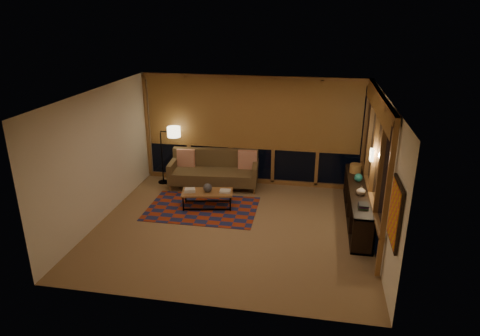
% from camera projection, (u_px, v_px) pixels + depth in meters
% --- Properties ---
extents(floor, '(5.50, 5.00, 0.01)m').
position_uv_depth(floor, '(233.00, 227.00, 8.69)').
color(floor, '#90734E').
rests_on(floor, ground).
extents(ceiling, '(5.50, 5.00, 0.01)m').
position_uv_depth(ceiling, '(232.00, 94.00, 7.75)').
color(ceiling, silver).
rests_on(ceiling, walls).
extents(walls, '(5.51, 5.01, 2.70)m').
position_uv_depth(walls, '(232.00, 164.00, 8.22)').
color(walls, '#F2E8CC').
rests_on(walls, floor).
extents(window_wall_back, '(5.30, 0.16, 2.60)m').
position_uv_depth(window_wall_back, '(252.00, 131.00, 10.46)').
color(window_wall_back, '#905F34').
rests_on(window_wall_back, walls).
extents(window_wall_right, '(0.16, 3.70, 2.60)m').
position_uv_depth(window_wall_right, '(373.00, 162.00, 8.33)').
color(window_wall_right, '#905F34').
rests_on(window_wall_right, walls).
extents(wall_art, '(0.06, 0.74, 0.94)m').
position_uv_depth(wall_art, '(395.00, 213.00, 6.03)').
color(wall_art, '#D3432A').
rests_on(wall_art, walls).
extents(wall_sconce, '(0.12, 0.18, 0.22)m').
position_uv_depth(wall_sconce, '(372.00, 155.00, 8.13)').
color(wall_sconce, '#FFF0B9').
rests_on(wall_sconce, walls).
extents(sofa, '(2.21, 1.05, 0.88)m').
position_uv_depth(sofa, '(214.00, 170.00, 10.50)').
color(sofa, brown).
rests_on(sofa, floor).
extents(pillow_left, '(0.45, 0.18, 0.45)m').
position_uv_depth(pillow_left, '(186.00, 158.00, 10.71)').
color(pillow_left, '#DB4818').
rests_on(pillow_left, sofa).
extents(pillow_right, '(0.48, 0.20, 0.47)m').
position_uv_depth(pillow_right, '(248.00, 159.00, 10.54)').
color(pillow_right, '#DB4818').
rests_on(pillow_right, sofa).
extents(area_rug, '(2.42, 1.63, 0.01)m').
position_uv_depth(area_rug, '(202.00, 209.00, 9.47)').
color(area_rug, maroon).
rests_on(area_rug, floor).
extents(coffee_table, '(1.19, 0.71, 0.37)m').
position_uv_depth(coffee_table, '(208.00, 199.00, 9.49)').
color(coffee_table, '#905F34').
rests_on(coffee_table, floor).
extents(book_stack_a, '(0.29, 0.26, 0.07)m').
position_uv_depth(book_stack_a, '(190.00, 190.00, 9.41)').
color(book_stack_a, silver).
rests_on(book_stack_a, coffee_table).
extents(book_stack_b, '(0.24, 0.19, 0.05)m').
position_uv_depth(book_stack_b, '(225.00, 191.00, 9.41)').
color(book_stack_b, silver).
rests_on(book_stack_b, coffee_table).
extents(ceramic_pot, '(0.21, 0.21, 0.20)m').
position_uv_depth(ceramic_pot, '(208.00, 188.00, 9.39)').
color(ceramic_pot, black).
rests_on(ceramic_pot, coffee_table).
extents(floor_lamp, '(0.52, 0.36, 1.48)m').
position_uv_depth(floor_lamp, '(162.00, 155.00, 10.67)').
color(floor_lamp, black).
rests_on(floor_lamp, floor).
extents(bookshelf, '(0.40, 2.89, 0.72)m').
position_uv_depth(bookshelf, '(357.00, 204.00, 8.88)').
color(bookshelf, black).
rests_on(bookshelf, floor).
extents(basket, '(0.30, 0.30, 0.19)m').
position_uv_depth(basket, '(356.00, 168.00, 9.53)').
color(basket, olive).
rests_on(basket, bookshelf).
extents(teal_bowl, '(0.18, 0.18, 0.18)m').
position_uv_depth(teal_bowl, '(358.00, 178.00, 9.02)').
color(teal_bowl, '#1D655B').
rests_on(teal_bowl, bookshelf).
extents(vase, '(0.19, 0.19, 0.18)m').
position_uv_depth(vase, '(361.00, 190.00, 8.38)').
color(vase, tan).
rests_on(vase, bookshelf).
extents(shelf_book_stack, '(0.19, 0.24, 0.06)m').
position_uv_depth(shelf_book_stack, '(363.00, 206.00, 7.86)').
color(shelf_book_stack, silver).
rests_on(shelf_book_stack, bookshelf).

